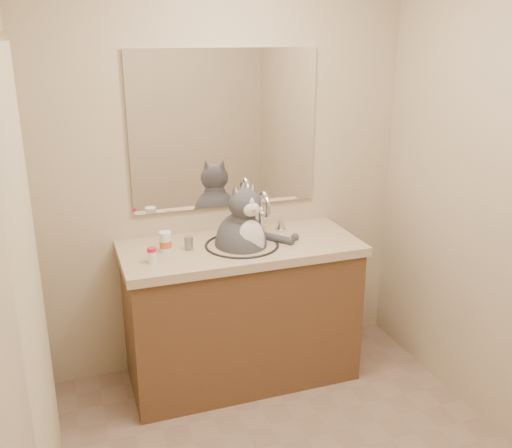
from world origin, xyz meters
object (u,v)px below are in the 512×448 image
Objects in this scene: cat at (242,241)px; grey_canister at (189,243)px; pill_bottle_redcap at (152,255)px; pill_bottle_orange at (166,242)px.

cat is 7.77× the size of grey_canister.
grey_canister is (0.22, 0.13, -0.00)m from pill_bottle_redcap.
grey_canister is (0.13, -0.01, -0.02)m from pill_bottle_orange.
cat is 0.43m from pill_bottle_orange.
pill_bottle_orange reaches higher than pill_bottle_redcap.
cat is at bearing -6.46° from grey_canister.
pill_bottle_redcap is 0.25m from grey_canister.
pill_bottle_redcap is at bearing 177.38° from cat.
cat is at bearing -5.54° from pill_bottle_orange.
pill_bottle_orange is (-0.42, 0.04, 0.03)m from cat.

